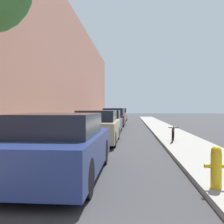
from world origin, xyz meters
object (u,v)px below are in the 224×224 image
Objects in this scene: parked_car_navy at (60,146)px; parked_car_grey at (117,116)px; parked_car_maroon at (114,118)px; parked_car_champagne at (98,127)px; parked_car_teal at (107,122)px; fire_hydrant at (216,166)px; bicycle at (173,134)px; parked_car_silver at (120,115)px.

parked_car_grey is at bearing 90.06° from parked_car_navy.
parked_car_navy is 1.03× the size of parked_car_maroon.
parked_car_maroon reaches higher than parked_car_navy.
parked_car_maroon reaches higher than parked_car_champagne.
fire_hydrant is (3.11, -11.52, -0.16)m from parked_car_teal.
parked_car_navy is 2.86× the size of bicycle.
bicycle is (3.35, 5.42, -0.25)m from parked_car_navy.
parked_car_grey is at bearing 90.41° from parked_car_champagne.
parked_car_navy is 5.58m from parked_car_champagne.
parked_car_navy reaches higher than parked_car_teal.
parked_car_champagne is at bearing -88.70° from parked_car_teal.
parked_car_navy is 16.38m from parked_car_maroon.
parked_car_teal is at bearing -90.35° from parked_car_maroon.
bicycle is at bearing -77.85° from parked_car_grey.
fire_hydrant is (3.11, -22.00, -0.19)m from parked_car_grey.
bicycle is (3.34, -10.96, -0.28)m from parked_car_maroon.
parked_car_maroon is at bearing -89.59° from parked_car_grey.
fire_hydrant is (3.07, -17.31, -0.21)m from parked_car_maroon.
parked_car_maroon is 4.69m from parked_car_grey.
parked_car_navy is 21.07m from parked_car_grey.
parked_car_champagne is 0.96× the size of parked_car_silver.
parked_car_silver is at bearing 89.86° from parked_car_navy.
parked_car_teal is 1.02× the size of parked_car_grey.
parked_car_navy is 26.70m from parked_car_silver.
parked_car_maroon reaches higher than parked_car_silver.
parked_car_silver reaches higher than parked_car_grey.
parked_car_maroon is 17.59m from fire_hydrant.
parked_car_grey reaches higher than fire_hydrant.
parked_car_teal is 6.17m from bicycle.
parked_car_maroon is 5.49× the size of fire_hydrant.
parked_car_navy is at bearing 163.19° from fire_hydrant.
parked_car_teal is 10.48m from parked_car_grey.
parked_car_champagne reaches higher than parked_car_navy.
parked_car_grey is at bearing 90.41° from parked_car_maroon.
bicycle is (3.28, -21.28, -0.29)m from parked_car_silver.
parked_car_teal is at bearing 105.10° from fire_hydrant.
parked_car_silver is at bearing 110.85° from bicycle.
parked_car_silver is (-0.02, 21.12, 0.04)m from parked_car_champagne.
parked_car_champagne reaches higher than bicycle.
parked_car_champagne is at bearing -89.59° from parked_car_grey.
parked_car_navy is 1.00× the size of parked_car_champagne.
parked_car_maroon is (-0.08, 10.80, 0.03)m from parked_car_champagne.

